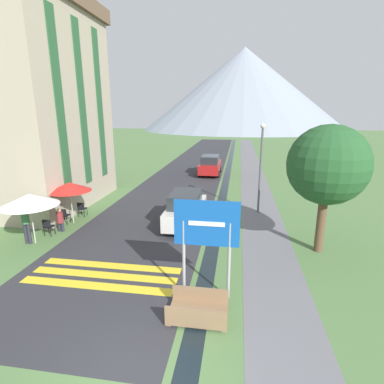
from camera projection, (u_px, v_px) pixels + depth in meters
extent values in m
plane|color=#517542|center=(212.00, 181.00, 25.65)|extent=(160.00, 160.00, 0.00)
cube|color=#2D2D33|center=(198.00, 162.00, 35.56)|extent=(6.40, 60.00, 0.01)
cube|color=slate|center=(250.00, 163.00, 34.66)|extent=(2.20, 60.00, 0.01)
cube|color=black|center=(230.00, 163.00, 35.01)|extent=(0.60, 60.00, 0.00)
cube|color=yellow|center=(95.00, 286.00, 10.23)|extent=(5.44, 0.44, 0.01)
cube|color=yellow|center=(104.00, 275.00, 10.90)|extent=(5.44, 0.44, 0.01)
cube|color=yellow|center=(112.00, 266.00, 11.57)|extent=(5.44, 0.44, 0.01)
cone|color=gray|center=(244.00, 89.00, 97.56)|extent=(64.93, 64.93, 25.66)
cube|color=tan|center=(44.00, 105.00, 17.81)|extent=(4.82, 8.36, 12.31)
cube|color=#285633|center=(59.00, 104.00, 15.25)|extent=(0.06, 0.70, 9.24)
cube|color=#285633|center=(82.00, 105.00, 17.45)|extent=(0.06, 0.70, 9.24)
cube|color=#285633|center=(100.00, 106.00, 19.64)|extent=(0.06, 0.70, 9.24)
cylinder|color=#9E9EA3|center=(184.00, 258.00, 9.49)|extent=(0.10, 0.10, 2.54)
cylinder|color=#9E9EA3|center=(229.00, 261.00, 9.28)|extent=(0.10, 0.10, 2.54)
cube|color=#1451AD|center=(207.00, 223.00, 9.05)|extent=(2.01, 0.05, 1.45)
cube|color=white|center=(207.00, 224.00, 9.02)|extent=(1.11, 0.02, 0.14)
cube|color=#846647|center=(198.00, 313.00, 8.62)|extent=(1.70, 1.10, 0.12)
cube|color=#846647|center=(196.00, 316.00, 8.06)|extent=(1.70, 0.08, 0.45)
cube|color=#846647|center=(200.00, 294.00, 9.04)|extent=(1.70, 0.08, 0.45)
cube|color=#846647|center=(172.00, 314.00, 8.76)|extent=(0.16, 0.99, 0.08)
cube|color=#846647|center=(225.00, 319.00, 8.53)|extent=(0.16, 0.99, 0.08)
cube|color=silver|center=(186.00, 212.00, 15.55)|extent=(1.70, 4.01, 0.84)
cube|color=#23282D|center=(185.00, 199.00, 15.16)|extent=(1.44, 2.20, 0.68)
cylinder|color=black|center=(176.00, 211.00, 16.96)|extent=(0.18, 0.60, 0.60)
cylinder|color=black|center=(204.00, 213.00, 16.72)|extent=(0.18, 0.60, 0.60)
cylinder|color=black|center=(165.00, 228.00, 14.59)|extent=(0.18, 0.60, 0.60)
cylinder|color=black|center=(198.00, 229.00, 14.35)|extent=(0.18, 0.60, 0.60)
cube|color=#A31919|center=(210.00, 167.00, 28.28)|extent=(1.82, 4.30, 0.84)
cube|color=#23282D|center=(210.00, 159.00, 27.88)|extent=(1.55, 2.36, 0.68)
cylinder|color=black|center=(203.00, 169.00, 29.79)|extent=(0.18, 0.60, 0.60)
cylinder|color=black|center=(220.00, 169.00, 29.54)|extent=(0.18, 0.60, 0.60)
cylinder|color=black|center=(199.00, 174.00, 27.25)|extent=(0.18, 0.60, 0.60)
cylinder|color=black|center=(218.00, 174.00, 26.99)|extent=(0.18, 0.60, 0.60)
cube|color=black|center=(65.00, 215.00, 15.88)|extent=(0.40, 0.40, 0.04)
cube|color=black|center=(63.00, 213.00, 15.65)|extent=(0.40, 0.04, 0.40)
cylinder|color=black|center=(64.00, 218.00, 16.12)|extent=(0.03, 0.03, 0.45)
cylinder|color=black|center=(70.00, 218.00, 16.07)|extent=(0.03, 0.03, 0.45)
cylinder|color=black|center=(61.00, 220.00, 15.80)|extent=(0.03, 0.03, 0.45)
cylinder|color=black|center=(67.00, 221.00, 15.75)|extent=(0.03, 0.03, 0.45)
cube|color=black|center=(83.00, 209.00, 16.97)|extent=(0.40, 0.40, 0.04)
cube|color=black|center=(81.00, 206.00, 16.75)|extent=(0.40, 0.04, 0.40)
cylinder|color=black|center=(82.00, 211.00, 17.22)|extent=(0.03, 0.03, 0.45)
cylinder|color=black|center=(87.00, 212.00, 17.17)|extent=(0.03, 0.03, 0.45)
cylinder|color=black|center=(79.00, 213.00, 16.89)|extent=(0.03, 0.03, 0.45)
cylinder|color=black|center=(84.00, 213.00, 16.84)|extent=(0.03, 0.03, 0.45)
cube|color=black|center=(49.00, 226.00, 14.33)|extent=(0.40, 0.40, 0.04)
cube|color=black|center=(46.00, 224.00, 14.11)|extent=(0.40, 0.04, 0.40)
cylinder|color=black|center=(49.00, 229.00, 14.58)|extent=(0.03, 0.03, 0.45)
cylinder|color=black|center=(55.00, 230.00, 14.53)|extent=(0.03, 0.03, 0.45)
cylinder|color=black|center=(44.00, 232.00, 14.25)|extent=(0.03, 0.03, 0.45)
cylinder|color=black|center=(51.00, 232.00, 14.20)|extent=(0.03, 0.03, 0.45)
cylinder|color=#B7B2A8|center=(32.00, 221.00, 13.31)|extent=(0.06, 0.06, 2.15)
cone|color=silver|center=(29.00, 200.00, 13.06)|extent=(2.47, 2.47, 0.53)
cylinder|color=#B7B2A8|center=(72.00, 204.00, 15.77)|extent=(0.06, 0.06, 2.10)
cone|color=red|center=(70.00, 187.00, 15.52)|extent=(2.17, 2.17, 0.47)
cylinder|color=#282833|center=(26.00, 233.00, 13.43)|extent=(0.14, 0.14, 0.97)
cylinder|color=#282833|center=(29.00, 234.00, 13.40)|extent=(0.14, 0.14, 0.97)
cylinder|color=#386B47|center=(25.00, 217.00, 13.21)|extent=(0.32, 0.32, 0.60)
sphere|color=#9E755B|center=(24.00, 208.00, 13.11)|extent=(0.22, 0.22, 0.22)
cylinder|color=#282833|center=(59.00, 227.00, 14.87)|extent=(0.14, 0.14, 0.46)
cylinder|color=#282833|center=(63.00, 227.00, 14.85)|extent=(0.14, 0.14, 0.46)
cylinder|color=maroon|center=(60.00, 217.00, 14.73)|extent=(0.32, 0.32, 0.54)
sphere|color=#9E755B|center=(59.00, 210.00, 14.64)|extent=(0.22, 0.22, 0.22)
cylinder|color=#515156|center=(260.00, 172.00, 17.10)|extent=(0.12, 0.12, 4.89)
sphere|color=silver|center=(263.00, 126.00, 16.43)|extent=(0.28, 0.28, 0.28)
cylinder|color=brown|center=(321.00, 225.00, 12.53)|extent=(0.36, 0.36, 2.36)
sphere|color=#235128|center=(328.00, 165.00, 11.87)|extent=(3.20, 3.20, 3.20)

